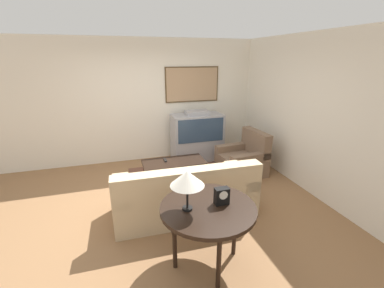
{
  "coord_description": "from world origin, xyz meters",
  "views": [
    {
      "loc": [
        -0.58,
        -3.67,
        2.29
      ],
      "look_at": [
        0.74,
        0.68,
        0.75
      ],
      "focal_mm": 24.0,
      "sensor_mm": 36.0,
      "label": 1
    }
  ],
  "objects_px": {
    "console_table": "(208,212)",
    "table_lamp": "(187,179)",
    "mantel_clock": "(222,196)",
    "couch": "(185,196)",
    "coffee_table": "(174,163)",
    "tv": "(197,137)",
    "armchair": "(243,160)"
  },
  "relations": [
    {
      "from": "tv",
      "to": "armchair",
      "type": "distance_m",
      "value": 1.23
    },
    {
      "from": "console_table",
      "to": "couch",
      "type": "bearing_deg",
      "value": 88.37
    },
    {
      "from": "console_table",
      "to": "table_lamp",
      "type": "relative_size",
      "value": 2.36
    },
    {
      "from": "armchair",
      "to": "table_lamp",
      "type": "distance_m",
      "value": 2.92
    },
    {
      "from": "console_table",
      "to": "mantel_clock",
      "type": "bearing_deg",
      "value": 3.24
    },
    {
      "from": "armchair",
      "to": "console_table",
      "type": "xyz_separation_m",
      "value": [
        -1.58,
        -2.15,
        0.42
      ]
    },
    {
      "from": "tv",
      "to": "table_lamp",
      "type": "height_order",
      "value": "table_lamp"
    },
    {
      "from": "tv",
      "to": "mantel_clock",
      "type": "bearing_deg",
      "value": -103.17
    },
    {
      "from": "coffee_table",
      "to": "table_lamp",
      "type": "bearing_deg",
      "value": -99.26
    },
    {
      "from": "armchair",
      "to": "tv",
      "type": "bearing_deg",
      "value": -149.29
    },
    {
      "from": "couch",
      "to": "mantel_clock",
      "type": "xyz_separation_m",
      "value": [
        0.13,
        -1.03,
        0.55
      ]
    },
    {
      "from": "console_table",
      "to": "coffee_table",
      "type": "bearing_deg",
      "value": 86.59
    },
    {
      "from": "tv",
      "to": "coffee_table",
      "type": "bearing_deg",
      "value": -130.32
    },
    {
      "from": "tv",
      "to": "coffee_table",
      "type": "distance_m",
      "value": 1.18
    },
    {
      "from": "tv",
      "to": "table_lamp",
      "type": "bearing_deg",
      "value": -109.72
    },
    {
      "from": "couch",
      "to": "mantel_clock",
      "type": "distance_m",
      "value": 1.17
    },
    {
      "from": "tv",
      "to": "armchair",
      "type": "bearing_deg",
      "value": -55.01
    },
    {
      "from": "armchair",
      "to": "couch",
      "type": "bearing_deg",
      "value": -58.67
    },
    {
      "from": "tv",
      "to": "couch",
      "type": "relative_size",
      "value": 0.55
    },
    {
      "from": "table_lamp",
      "to": "tv",
      "type": "bearing_deg",
      "value": 70.28
    },
    {
      "from": "couch",
      "to": "coffee_table",
      "type": "bearing_deg",
      "value": -93.7
    },
    {
      "from": "tv",
      "to": "console_table",
      "type": "bearing_deg",
      "value": -105.84
    },
    {
      "from": "console_table",
      "to": "tv",
      "type": "bearing_deg",
      "value": 74.16
    },
    {
      "from": "coffee_table",
      "to": "mantel_clock",
      "type": "height_order",
      "value": "mantel_clock"
    },
    {
      "from": "table_lamp",
      "to": "console_table",
      "type": "bearing_deg",
      "value": -2.47
    },
    {
      "from": "couch",
      "to": "mantel_clock",
      "type": "height_order",
      "value": "mantel_clock"
    },
    {
      "from": "tv",
      "to": "armchair",
      "type": "relative_size",
      "value": 1.31
    },
    {
      "from": "tv",
      "to": "couch",
      "type": "bearing_deg",
      "value": -112.31
    },
    {
      "from": "mantel_clock",
      "to": "console_table",
      "type": "bearing_deg",
      "value": -176.76
    },
    {
      "from": "couch",
      "to": "table_lamp",
      "type": "height_order",
      "value": "table_lamp"
    },
    {
      "from": "console_table",
      "to": "mantel_clock",
      "type": "height_order",
      "value": "mantel_clock"
    },
    {
      "from": "console_table",
      "to": "mantel_clock",
      "type": "distance_m",
      "value": 0.23
    }
  ]
}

